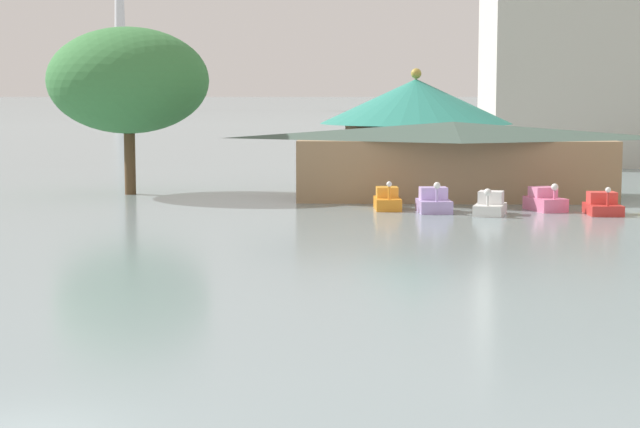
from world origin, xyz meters
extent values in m
cube|color=orange|center=(7.62, 39.13, 0.32)|extent=(1.53, 2.68, 0.64)
cube|color=gold|center=(7.60, 39.46, 0.93)|extent=(1.24, 1.24, 0.57)
cylinder|color=orange|center=(7.69, 38.09, 0.99)|extent=(0.14, 0.14, 0.70)
sphere|color=white|center=(7.69, 38.09, 1.49)|extent=(0.30, 0.30, 0.30)
cube|color=#B299D8|center=(10.09, 37.90, 0.33)|extent=(1.91, 2.44, 0.67)
cube|color=#C8ADF0|center=(10.06, 38.19, 1.00)|extent=(1.53, 1.16, 0.66)
cylinder|color=#B299D8|center=(10.18, 36.99, 1.01)|extent=(0.14, 0.14, 0.68)
sphere|color=white|center=(10.18, 36.99, 1.53)|extent=(0.36, 0.36, 0.36)
cube|color=white|center=(12.96, 36.86, 0.28)|extent=(2.04, 2.79, 0.56)
cube|color=white|center=(13.04, 37.16, 0.89)|extent=(1.49, 1.40, 0.66)
cylinder|color=white|center=(12.72, 35.88, 0.82)|extent=(0.14, 0.14, 0.53)
sphere|color=white|center=(12.72, 35.88, 1.28)|extent=(0.39, 0.39, 0.39)
cube|color=pink|center=(16.19, 38.98, 0.36)|extent=(2.20, 2.81, 0.72)
cube|color=pink|center=(16.09, 39.27, 0.99)|extent=(1.55, 1.46, 0.55)
cylinder|color=pink|center=(16.52, 38.05, 0.95)|extent=(0.14, 0.14, 0.46)
sphere|color=white|center=(16.52, 38.05, 1.37)|extent=(0.38, 0.38, 0.38)
cube|color=red|center=(18.92, 37.26, 0.28)|extent=(1.73, 2.49, 0.55)
cube|color=#E8423C|center=(18.92, 37.57, 0.86)|extent=(1.45, 1.14, 0.62)
cylinder|color=red|center=(18.95, 36.28, 0.90)|extent=(0.14, 0.14, 0.69)
sphere|color=white|center=(18.95, 36.28, 1.39)|extent=(0.29, 0.29, 0.29)
cube|color=#9E7F5B|center=(11.69, 45.74, 1.80)|extent=(18.57, 7.47, 3.60)
pyramid|color=#42564C|center=(11.69, 45.74, 4.10)|extent=(20.05, 8.59, 1.01)
cylinder|color=brown|center=(9.71, 52.11, 2.15)|extent=(9.36, 9.36, 4.30)
cone|color=teal|center=(9.71, 52.11, 5.77)|extent=(12.76, 12.76, 2.95)
sphere|color=#B7993D|center=(9.71, 52.11, 7.60)|extent=(0.70, 0.70, 0.70)
cylinder|color=brown|center=(-8.36, 47.02, 1.91)|extent=(0.69, 0.69, 3.81)
ellipsoid|color=#3D7F42|center=(-8.36, 47.02, 7.11)|extent=(10.02, 10.02, 6.60)
cube|color=beige|center=(27.28, 77.83, 8.89)|extent=(20.24, 14.89, 17.78)
camera|label=1|loc=(6.49, -19.23, 6.53)|focal=60.01mm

